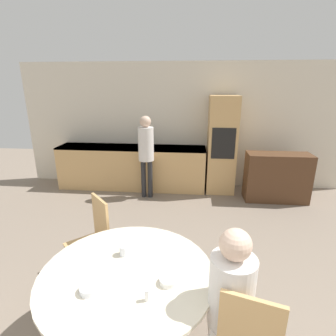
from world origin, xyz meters
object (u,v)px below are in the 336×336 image
(oven_unit, at_px, (222,145))
(dining_table, at_px, (128,291))
(chair_far_left, at_px, (94,236))
(bowl_centre, at_px, (168,281))
(bowl_near, at_px, (90,289))
(person_standing, at_px, (146,148))
(cup, at_px, (124,250))
(sideboard, at_px, (277,177))
(person_seated, at_px, (231,301))

(oven_unit, bearing_deg, dining_table, -106.64)
(dining_table, relative_size, chair_far_left, 1.41)
(dining_table, distance_m, bowl_centre, 0.41)
(bowl_near, bearing_deg, oven_unit, 71.37)
(oven_unit, height_order, chair_far_left, oven_unit)
(person_standing, distance_m, bowl_near, 3.34)
(oven_unit, distance_m, bowl_centre, 3.76)
(person_standing, height_order, cup, person_standing)
(sideboard, distance_m, cup, 3.70)
(oven_unit, xyz_separation_m, sideboard, (1.03, -0.40, -0.51))
(dining_table, bearing_deg, sideboard, 56.60)
(oven_unit, relative_size, person_standing, 1.22)
(oven_unit, bearing_deg, sideboard, -21.09)
(person_standing, bearing_deg, cup, -83.80)
(dining_table, bearing_deg, person_seated, -17.53)
(chair_far_left, relative_size, bowl_near, 6.89)
(bowl_centre, bearing_deg, sideboard, 61.75)
(oven_unit, distance_m, chair_far_left, 3.29)
(chair_far_left, height_order, person_seated, person_seated)
(bowl_near, bearing_deg, bowl_centre, 13.82)
(person_standing, bearing_deg, dining_table, -82.79)
(sideboard, bearing_deg, oven_unit, 158.91)
(sideboard, xyz_separation_m, cup, (-2.18, -2.98, 0.32))
(person_standing, height_order, bowl_near, person_standing)
(sideboard, height_order, bowl_near, sideboard)
(dining_table, height_order, cup, cup)
(chair_far_left, distance_m, person_seated, 1.70)
(person_seated, height_order, bowl_centre, person_seated)
(sideboard, height_order, cup, sideboard)
(chair_far_left, xyz_separation_m, bowl_near, (0.36, -1.00, 0.22))
(dining_table, bearing_deg, chair_far_left, 126.70)
(cup, bearing_deg, chair_far_left, 131.63)
(chair_far_left, xyz_separation_m, bowl_centre, (0.91, -0.86, 0.21))
(sideboard, distance_m, bowl_centre, 3.74)
(bowl_near, bearing_deg, chair_far_left, 109.65)
(person_seated, bearing_deg, sideboard, 68.89)
(oven_unit, xyz_separation_m, dining_table, (-1.07, -3.58, -0.43))
(bowl_near, bearing_deg, person_standing, 93.03)
(dining_table, distance_m, cup, 0.32)
(person_seated, bearing_deg, bowl_near, 179.19)
(sideboard, xyz_separation_m, chair_far_left, (-2.67, -2.42, 0.08))
(cup, bearing_deg, sideboard, 53.78)
(chair_far_left, xyz_separation_m, person_seated, (1.35, -1.01, 0.22))
(oven_unit, relative_size, cup, 22.15)
(chair_far_left, relative_size, person_standing, 0.61)
(person_seated, distance_m, person_standing, 3.54)
(sideboard, bearing_deg, bowl_near, -124.12)
(cup, relative_size, bowl_centre, 0.66)
(dining_table, distance_m, person_seated, 0.84)
(sideboard, relative_size, dining_table, 0.85)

